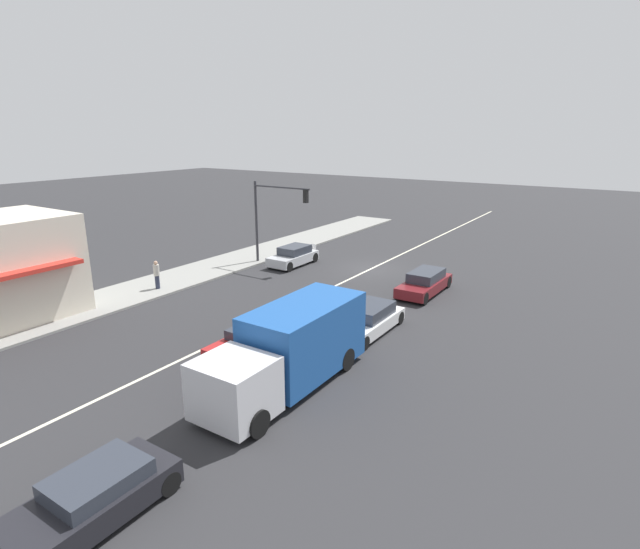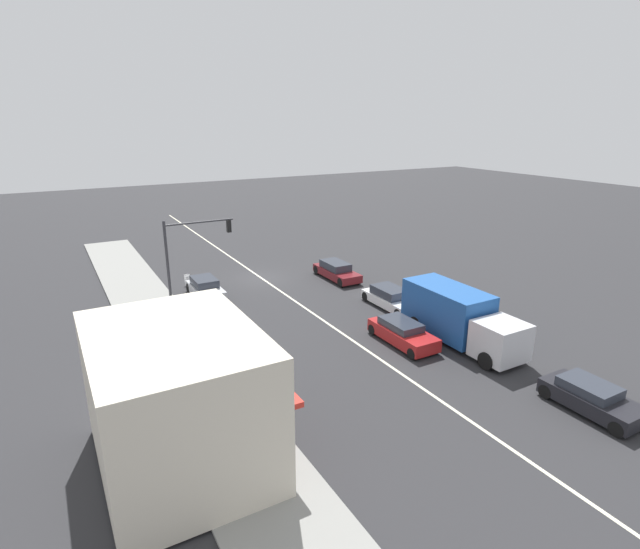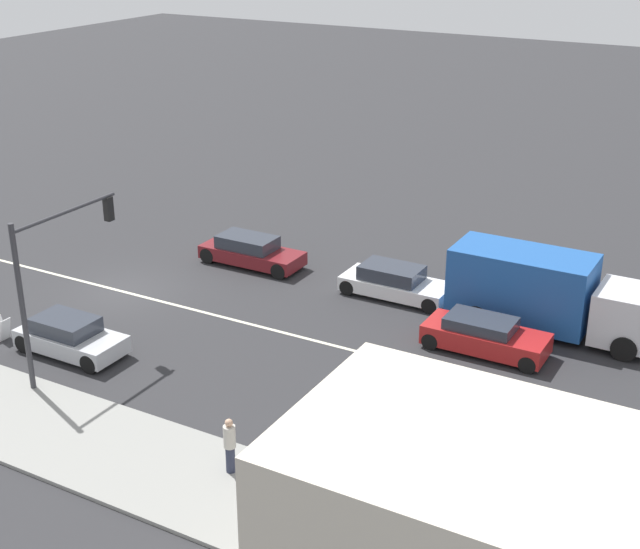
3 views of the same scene
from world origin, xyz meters
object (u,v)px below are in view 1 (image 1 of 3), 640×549
object	(u,v)px
pedestrian	(157,274)
warning_aframe_sign	(312,250)
hatchback_red	(255,341)
sedan_maroon	(425,283)
traffic_signal_main	(272,209)
delivery_truck	(290,348)
sedan_dark	(93,497)
van_white	(368,320)
sedan_silver	(293,256)

from	to	relation	value
pedestrian	warning_aframe_sign	size ratio (longest dim) A/B	1.98
hatchback_red	sedan_maroon	world-z (taller)	sedan_maroon
traffic_signal_main	delivery_truck	xyz separation A→B (m)	(-11.12, 13.01, -2.43)
sedan_dark	pedestrian	bearing A→B (deg)	-43.82
delivery_truck	sedan_maroon	distance (m)	12.92
traffic_signal_main	pedestrian	xyz separation A→B (m)	(2.11, 8.21, -2.91)
pedestrian	warning_aframe_sign	bearing A→B (deg)	-103.27
sedan_dark	sedan_maroon	distance (m)	20.78
warning_aframe_sign	delivery_truck	xyz separation A→B (m)	(-10.42, 16.72, 1.04)
sedan_maroon	van_white	distance (m)	6.88
delivery_truck	sedan_silver	bearing A→B (deg)	-54.10
hatchback_red	delivery_truck	bearing A→B (deg)	155.76
traffic_signal_main	sedan_dark	xyz separation A→B (m)	(-11.12, 20.90, -3.30)
traffic_signal_main	sedan_maroon	xyz separation A→B (m)	(-11.12, 0.12, -3.27)
traffic_signal_main	delivery_truck	distance (m)	17.29
traffic_signal_main	warning_aframe_sign	world-z (taller)	traffic_signal_main
sedan_maroon	warning_aframe_sign	bearing A→B (deg)	-20.18
sedan_dark	sedan_silver	distance (m)	23.90
pedestrian	van_white	bearing A→B (deg)	-174.79
pedestrian	sedan_maroon	world-z (taller)	pedestrian
pedestrian	van_white	distance (m)	13.29
pedestrian	sedan_maroon	bearing A→B (deg)	-148.57
pedestrian	sedan_dark	xyz separation A→B (m)	(-13.23, 12.70, -0.39)
sedan_maroon	pedestrian	bearing A→B (deg)	31.43
pedestrian	sedan_dark	world-z (taller)	pedestrian
hatchback_red	van_white	distance (m)	5.52
pedestrian	sedan_dark	size ratio (longest dim) A/B	0.41
delivery_truck	van_white	bearing A→B (deg)	-90.00
sedan_maroon	van_white	size ratio (longest dim) A/B	1.04
pedestrian	hatchback_red	xyz separation A→B (m)	(-10.43, 3.55, -0.38)
van_white	traffic_signal_main	bearing A→B (deg)	-32.18
pedestrian	hatchback_red	distance (m)	11.02
pedestrian	hatchback_red	size ratio (longest dim) A/B	0.39
sedan_silver	sedan_dark	bearing A→B (deg)	114.74
warning_aframe_sign	hatchback_red	bearing A→B (deg)	116.24
traffic_signal_main	hatchback_red	size ratio (longest dim) A/B	1.30
sedan_silver	sedan_maroon	size ratio (longest dim) A/B	0.86
hatchback_red	sedan_maroon	distance (m)	11.96
traffic_signal_main	warning_aframe_sign	distance (m)	5.13
traffic_signal_main	pedestrian	distance (m)	8.96
delivery_truck	sedan_maroon	bearing A→B (deg)	-90.00
pedestrian	sedan_dark	bearing A→B (deg)	136.18
traffic_signal_main	sedan_dark	size ratio (longest dim) A/B	1.39
sedan_dark	warning_aframe_sign	bearing A→B (deg)	-67.05
hatchback_red	sedan_dark	bearing A→B (deg)	107.01
warning_aframe_sign	delivery_truck	world-z (taller)	delivery_truck
warning_aframe_sign	van_white	bearing A→B (deg)	134.22
traffic_signal_main	sedan_silver	distance (m)	3.55
pedestrian	delivery_truck	distance (m)	14.09
delivery_truck	sedan_silver	size ratio (longest dim) A/B	1.92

